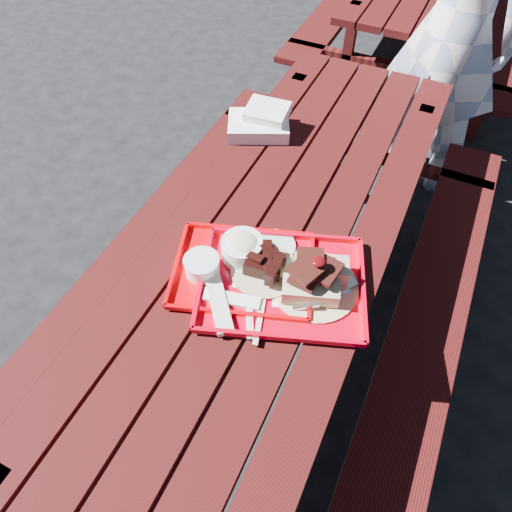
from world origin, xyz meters
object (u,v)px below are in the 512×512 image
picnic_table_near (273,271)px  near_tray (283,273)px  person (455,31)px  far_tray (241,270)px

picnic_table_near → near_tray: size_ratio=4.01×
person → far_tray: bearing=95.2°
picnic_table_near → far_tray: far_tray is taller
far_tray → person: 1.69m
near_tray → person: person is taller
far_tray → picnic_table_near: bearing=79.1°
picnic_table_near → far_tray: size_ratio=4.66×
picnic_table_near → person: 1.53m
near_tray → far_tray: (-0.13, -0.04, -0.02)m
picnic_table_near → near_tray: bearing=-59.1°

